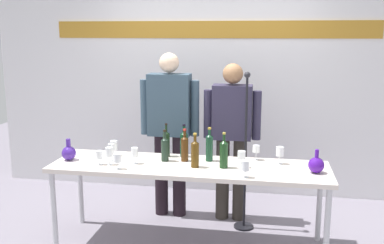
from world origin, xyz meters
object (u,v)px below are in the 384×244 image
(wine_bottle_1, at_px, (209,146))
(wine_glass_left_0, at_px, (99,155))
(presenter_right, at_px, (232,132))
(wine_glass_right_1, at_px, (280,152))
(wine_glass_right_0, at_px, (242,155))
(wine_glass_left_4, at_px, (109,152))
(display_table, at_px, (189,171))
(wine_bottle_3, at_px, (185,147))
(wine_bottle_2, at_px, (224,153))
(wine_bottle_4, at_px, (195,153))
(wine_bottle_0, at_px, (165,148))
(wine_glass_left_5, at_px, (118,158))
(decanter_blue_left, at_px, (69,153))
(wine_bottle_6, at_px, (166,143))
(wine_glass_left_1, at_px, (135,152))
(decanter_blue_right, at_px, (316,165))
(wine_glass_left_2, at_px, (114,145))
(wine_glass_right_2, at_px, (245,166))
(microphone_stand, at_px, (245,177))
(wine_glass_left_3, at_px, (111,149))
(wine_glass_right_3, at_px, (256,149))
(presenter_left, at_px, (170,124))
(wine_bottle_5, at_px, (184,143))

(wine_bottle_1, height_order, wine_glass_left_0, wine_bottle_1)
(presenter_right, bearing_deg, wine_glass_right_1, -45.82)
(wine_glass_right_0, bearing_deg, wine_glass_left_4, -173.91)
(presenter_right, distance_m, wine_glass_right_0, 0.68)
(display_table, xyz_separation_m, wine_bottle_3, (-0.06, 0.11, 0.19))
(presenter_right, height_order, wine_bottle_2, presenter_right)
(display_table, height_order, wine_bottle_4, wine_bottle_4)
(wine_bottle_0, height_order, wine_glass_right_1, wine_bottle_0)
(wine_bottle_4, xyz_separation_m, wine_glass_right_1, (0.75, 0.23, -0.02))
(display_table, bearing_deg, wine_glass_left_5, -158.71)
(decanter_blue_left, relative_size, wine_glass_right_0, 1.37)
(wine_bottle_6, height_order, wine_glass_left_1, wine_bottle_6)
(wine_bottle_0, bearing_deg, wine_bottle_4, -24.74)
(wine_bottle_2, xyz_separation_m, wine_glass_right_0, (0.15, 0.04, -0.03))
(wine_glass_left_4, bearing_deg, decanter_blue_right, 2.40)
(wine_bottle_4, bearing_deg, wine_bottle_3, 126.11)
(wine_glass_right_1, bearing_deg, wine_glass_left_2, 179.70)
(wine_bottle_3, height_order, wine_glass_left_5, wine_bottle_3)
(wine_glass_left_0, height_order, wine_glass_left_5, wine_glass_left_5)
(wine_bottle_2, height_order, wine_bottle_4, wine_bottle_2)
(wine_glass_right_2, bearing_deg, microphone_stand, 92.91)
(wine_glass_left_3, distance_m, wine_glass_right_3, 1.36)
(display_table, xyz_separation_m, wine_glass_left_2, (-0.78, 0.18, 0.16))
(wine_bottle_3, distance_m, wine_glass_right_3, 0.67)
(display_table, relative_size, wine_glass_left_1, 16.60)
(wine_glass_left_2, xyz_separation_m, microphone_stand, (1.26, 0.28, -0.34))
(presenter_left, height_order, wine_glass_left_1, presenter_left)
(wine_bottle_2, height_order, wine_bottle_6, wine_bottle_6)
(presenter_right, height_order, wine_glass_left_1, presenter_right)
(wine_bottle_6, bearing_deg, wine_glass_left_0, -144.90)
(wine_bottle_1, relative_size, wine_glass_right_2, 2.22)
(presenter_left, relative_size, wine_glass_left_1, 11.58)
(wine_bottle_6, distance_m, wine_glass_right_3, 0.86)
(presenter_left, bearing_deg, wine_bottle_3, -64.24)
(wine_bottle_5, distance_m, wine_bottle_6, 0.17)
(display_table, distance_m, wine_bottle_3, 0.23)
(wine_glass_left_1, relative_size, wine_glass_left_4, 0.93)
(decanter_blue_right, bearing_deg, wine_bottle_1, 168.09)
(wine_bottle_2, xyz_separation_m, wine_glass_left_4, (-1.03, -0.09, -0.02))
(wine_glass_left_2, distance_m, wine_glass_right_3, 1.37)
(presenter_left, relative_size, wine_bottle_3, 5.72)
(decanter_blue_right, relative_size, wine_bottle_0, 0.69)
(wine_bottle_2, distance_m, wine_glass_left_2, 1.11)
(wine_bottle_1, height_order, wine_glass_left_4, wine_bottle_1)
(decanter_blue_left, xyz_separation_m, wine_glass_right_1, (1.95, 0.21, 0.04))
(wine_glass_right_3, bearing_deg, wine_bottle_4, -148.78)
(decanter_blue_right, bearing_deg, wine_bottle_5, 165.48)
(wine_bottle_5, bearing_deg, presenter_left, 120.11)
(wine_glass_left_1, relative_size, wine_glass_left_3, 0.92)
(wine_bottle_3, height_order, wine_glass_left_2, wine_bottle_3)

